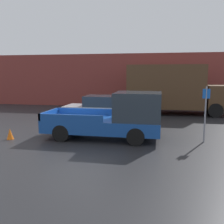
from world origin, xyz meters
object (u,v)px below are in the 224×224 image
object	(u,v)px
car	(106,109)
delivery_truck	(172,88)
parking_sign	(205,111)
traffic_cone	(10,134)
pickup_truck	(116,117)

from	to	relation	value
car	delivery_truck	world-z (taller)	delivery_truck
parking_sign	traffic_cone	distance (m)	8.58
delivery_truck	traffic_cone	xyz separation A→B (m)	(-7.38, -8.76, -1.62)
car	parking_sign	world-z (taller)	parking_sign
pickup_truck	delivery_truck	size ratio (longest dim) A/B	0.74
pickup_truck	parking_sign	bearing A→B (deg)	1.89
pickup_truck	car	size ratio (longest dim) A/B	1.09
car	traffic_cone	bearing A→B (deg)	-127.11
parking_sign	traffic_cone	xyz separation A→B (m)	(-8.43, -1.13, -1.10)
car	delivery_truck	xyz separation A→B (m)	(3.98, 4.26, 1.05)
car	delivery_truck	distance (m)	5.92
pickup_truck	traffic_cone	size ratio (longest dim) A/B	10.58
traffic_cone	pickup_truck	bearing A→B (deg)	12.28
pickup_truck	parking_sign	world-z (taller)	parking_sign
pickup_truck	delivery_truck	xyz separation A→B (m)	(2.77, 7.76, 0.90)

